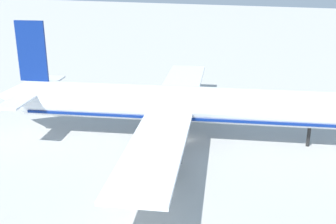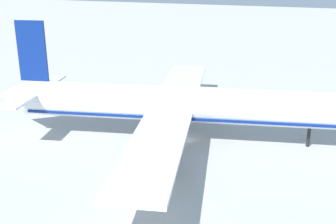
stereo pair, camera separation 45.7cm
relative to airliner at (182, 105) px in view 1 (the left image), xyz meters
name	(u,v)px [view 1 (the left image)]	position (x,y,z in m)	size (l,w,h in m)	color
ground_plane	(188,139)	(1.21, 0.26, -7.40)	(600.00, 600.00, 0.00)	#B2B2AD
airliner	(182,105)	(0.00, 0.00, 0.00)	(80.58, 73.59, 23.50)	silver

